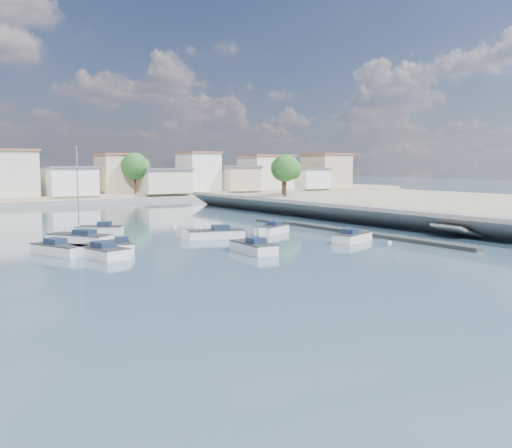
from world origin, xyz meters
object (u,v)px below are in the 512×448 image
(motorboat_a, at_px, (252,247))
(motorboat_c, at_px, (212,234))
(sailboat, at_px, (77,238))
(motorboat_f, at_px, (98,230))
(motorboat_d, at_px, (271,230))
(motorboat_h, at_px, (354,237))
(motorboat_b, at_px, (121,247))
(motorboat_e, at_px, (97,252))
(motorboat_g, at_px, (62,250))

(motorboat_a, xyz_separation_m, motorboat_c, (1.58, 9.37, 0.00))
(sailboat, bearing_deg, motorboat_f, 55.47)
(motorboat_d, distance_m, motorboat_h, 9.57)
(motorboat_b, relative_size, motorboat_h, 0.82)
(motorboat_d, relative_size, motorboat_h, 0.91)
(motorboat_c, height_order, motorboat_e, same)
(motorboat_h, bearing_deg, motorboat_a, -179.79)
(motorboat_c, distance_m, motorboat_d, 6.76)
(motorboat_c, height_order, sailboat, sailboat)
(motorboat_c, bearing_deg, sailboat, 161.50)
(motorboat_d, xyz_separation_m, motorboat_h, (3.03, -9.08, 0.00))
(motorboat_f, distance_m, sailboat, 6.66)
(motorboat_b, bearing_deg, motorboat_a, -35.42)
(motorboat_b, height_order, motorboat_f, same)
(motorboat_f, bearing_deg, motorboat_d, -33.13)
(motorboat_a, relative_size, motorboat_g, 0.98)
(motorboat_c, xyz_separation_m, motorboat_f, (-8.15, 9.48, -0.00))
(motorboat_a, distance_m, motorboat_h, 11.37)
(motorboat_h, distance_m, sailboat, 25.47)
(motorboat_b, xyz_separation_m, sailboat, (-1.52, 7.09, 0.03))
(motorboat_c, bearing_deg, motorboat_g, -171.63)
(motorboat_e, bearing_deg, sailboat, 83.83)
(motorboat_d, height_order, motorboat_g, same)
(motorboat_c, xyz_separation_m, motorboat_d, (6.76, -0.25, -0.00))
(motorboat_e, xyz_separation_m, motorboat_f, (4.71, 14.15, -0.00))
(motorboat_f, bearing_deg, motorboat_e, -108.42)
(sailboat, bearing_deg, motorboat_d, -12.78)
(motorboat_d, xyz_separation_m, motorboat_g, (-21.68, -1.95, 0.00))
(motorboat_e, xyz_separation_m, motorboat_h, (22.65, -4.66, 0.00))
(motorboat_d, xyz_separation_m, sailboat, (-18.68, 4.24, 0.03))
(sailboat, bearing_deg, motorboat_e, -96.17)
(motorboat_d, height_order, sailboat, sailboat)
(motorboat_b, height_order, sailboat, sailboat)
(motorboat_b, distance_m, motorboat_c, 10.86)
(motorboat_c, bearing_deg, motorboat_d, -2.09)
(motorboat_a, height_order, sailboat, sailboat)
(motorboat_d, bearing_deg, motorboat_a, -132.45)
(motorboat_f, xyz_separation_m, sailboat, (-3.78, -5.49, 0.03))
(motorboat_b, distance_m, motorboat_e, 2.92)
(motorboat_g, bearing_deg, motorboat_f, 59.90)
(motorboat_g, distance_m, motorboat_h, 25.71)
(motorboat_d, height_order, motorboat_h, same)
(motorboat_b, relative_size, motorboat_e, 0.71)
(motorboat_a, bearing_deg, motorboat_f, 109.20)
(motorboat_d, distance_m, motorboat_f, 17.80)
(motorboat_c, height_order, motorboat_h, same)
(motorboat_b, relative_size, motorboat_f, 0.92)
(motorboat_b, xyz_separation_m, motorboat_f, (2.26, 12.58, 0.00))
(motorboat_c, relative_size, sailboat, 0.68)
(motorboat_e, xyz_separation_m, sailboat, (0.94, 8.66, 0.03))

